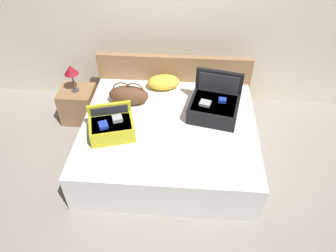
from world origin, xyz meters
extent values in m
plane|color=gray|center=(0.00, 0.00, 0.00)|extent=(12.00, 12.00, 0.00)
cube|color=beige|center=(0.00, 1.65, 1.30)|extent=(8.00, 0.10, 2.60)
cube|color=silver|center=(0.00, 0.40, 0.25)|extent=(1.97, 1.73, 0.49)
cube|color=olive|center=(0.00, 1.31, 0.43)|extent=(2.01, 0.08, 0.85)
cube|color=black|center=(0.50, 0.60, 0.59)|extent=(0.63, 0.56, 0.19)
cube|color=#28282D|center=(0.50, 0.60, 0.62)|extent=(0.55, 0.49, 0.13)
cube|color=#99999E|center=(0.40, 0.56, 0.70)|extent=(0.14, 0.13, 0.04)
cube|color=#1E33A5|center=(0.59, 0.63, 0.70)|extent=(0.09, 0.08, 0.04)
cube|color=black|center=(0.55, 0.84, 0.72)|extent=(0.54, 0.15, 0.46)
cube|color=#28282D|center=(0.55, 0.82, 0.72)|extent=(0.46, 0.11, 0.39)
cube|color=gold|center=(-0.59, 0.18, 0.59)|extent=(0.53, 0.43, 0.19)
cube|color=#28282D|center=(-0.59, 0.18, 0.62)|extent=(0.47, 0.38, 0.13)
cube|color=#1E33A5|center=(-0.66, 0.12, 0.70)|extent=(0.13, 0.13, 0.05)
cube|color=#99999E|center=(-0.53, 0.22, 0.70)|extent=(0.13, 0.12, 0.05)
cube|color=gold|center=(-0.64, 0.34, 0.65)|extent=(0.46, 0.16, 0.31)
cube|color=#28282D|center=(-0.63, 0.32, 0.65)|extent=(0.38, 0.12, 0.26)
ellipsoid|color=brown|center=(-0.51, 0.77, 0.61)|extent=(0.49, 0.25, 0.23)
torus|color=brown|center=(-0.58, 0.77, 0.68)|extent=(0.24, 0.02, 0.24)
torus|color=brown|center=(-0.44, 0.77, 0.68)|extent=(0.24, 0.02, 0.24)
ellipsoid|color=gold|center=(-0.12, 1.11, 0.59)|extent=(0.45, 0.32, 0.18)
cube|color=olive|center=(-1.27, 1.02, 0.23)|extent=(0.44, 0.40, 0.47)
cylinder|color=#3F3833|center=(-1.27, 1.02, 0.47)|extent=(0.10, 0.10, 0.02)
cylinder|color=#4C443D|center=(-1.27, 1.02, 0.60)|extent=(0.02, 0.02, 0.24)
cone|color=maroon|center=(-1.27, 1.02, 0.78)|extent=(0.18, 0.18, 0.12)
camera|label=1|loc=(0.19, -2.31, 2.92)|focal=34.40mm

